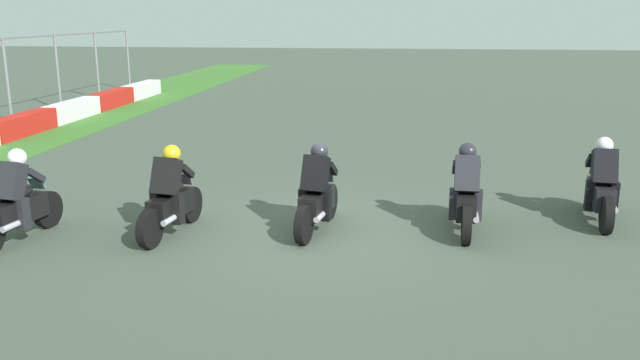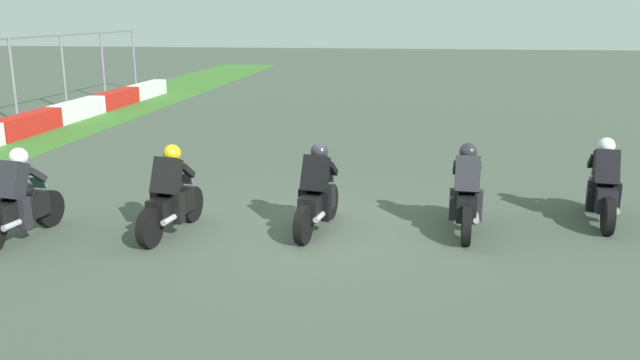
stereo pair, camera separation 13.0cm
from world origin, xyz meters
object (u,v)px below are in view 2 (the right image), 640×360
object	(u,v)px
rider_lane_b	(466,196)
rider_lane_c	(317,195)
rider_lane_d	(171,198)
rider_lane_e	(18,203)
rider_lane_a	(603,188)

from	to	relation	value
rider_lane_b	rider_lane_c	bearing A→B (deg)	99.84
rider_lane_d	rider_lane_e	distance (m)	2.44
rider_lane_c	rider_lane_d	xyz separation A→B (m)	(-0.49, 2.40, 0.00)
rider_lane_c	rider_lane_d	bearing A→B (deg)	111.73
rider_lane_d	rider_lane_e	bearing A→B (deg)	113.18
rider_lane_a	rider_lane_b	world-z (taller)	same
rider_lane_a	rider_lane_e	distance (m)	9.94
rider_lane_a	rider_lane_d	world-z (taller)	same
rider_lane_b	rider_lane_d	xyz separation A→B (m)	(-0.80, 4.89, 0.00)
rider_lane_a	rider_lane_c	world-z (taller)	same
rider_lane_c	rider_lane_e	world-z (taller)	same
rider_lane_a	rider_lane_e	size ratio (longest dim) A/B	1.00
rider_lane_b	rider_lane_c	size ratio (longest dim) A/B	1.01
rider_lane_c	rider_lane_d	world-z (taller)	same
rider_lane_e	rider_lane_d	bearing A→B (deg)	-67.06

